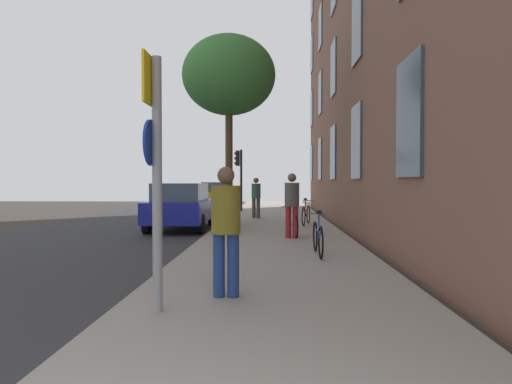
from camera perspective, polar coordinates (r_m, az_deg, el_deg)
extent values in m
plane|color=#332D28|center=(16.51, -9.80, -4.55)|extent=(41.80, 41.80, 0.00)
cube|color=#2D2D30|center=(17.07, -16.73, -4.38)|extent=(7.00, 38.00, 0.01)
cube|color=gray|center=(16.15, 2.47, -4.45)|extent=(4.20, 38.00, 0.12)
cube|color=#384756|center=(8.49, 18.86, 9.00)|extent=(0.06, 1.42, 2.14)
cube|color=#384756|center=(13.34, 12.64, 6.25)|extent=(0.06, 1.42, 2.14)
cube|color=#384756|center=(18.26, 9.77, 4.95)|extent=(0.06, 1.42, 2.14)
cube|color=#384756|center=(23.22, 8.14, 4.19)|extent=(0.06, 1.42, 2.14)
cube|color=#384756|center=(28.19, 7.08, 3.70)|extent=(0.06, 1.42, 2.14)
cube|color=#384756|center=(14.02, 12.72, 20.03)|extent=(0.06, 1.42, 2.14)
cube|color=#384756|center=(18.77, 9.82, 15.21)|extent=(0.06, 1.42, 2.14)
cube|color=#384756|center=(23.62, 8.16, 12.34)|extent=(0.06, 1.42, 2.14)
cube|color=#384756|center=(28.52, 7.10, 10.44)|extent=(0.06, 1.42, 2.14)
cube|color=#384756|center=(24.48, 8.19, 20.06)|extent=(0.06, 1.42, 2.14)
cube|color=#384756|center=(29.24, 7.12, 16.94)|extent=(0.06, 1.42, 2.14)
cube|color=#384756|center=(30.31, 7.14, 23.06)|extent=(0.06, 1.42, 2.14)
cylinder|color=gray|center=(5.59, -12.45, 0.94)|extent=(0.12, 0.12, 3.09)
cube|color=yellow|center=(5.74, -13.32, 13.60)|extent=(0.03, 0.60, 0.60)
cylinder|color=#14339E|center=(5.63, -13.27, 6.12)|extent=(0.03, 0.56, 0.56)
cylinder|color=black|center=(23.70, -1.89, 1.48)|extent=(0.12, 0.12, 3.24)
cube|color=black|center=(23.75, -2.33, 4.31)|extent=(0.20, 0.24, 0.80)
sphere|color=red|center=(23.77, -2.60, 4.93)|extent=(0.16, 0.16, 0.16)
sphere|color=#523707|center=(23.76, -2.59, 4.31)|extent=(0.16, 0.16, 0.16)
sphere|color=#083E11|center=(23.75, -2.59, 3.68)|extent=(0.16, 0.16, 0.16)
cylinder|color=#4C3823|center=(15.06, -3.45, 3.32)|extent=(0.24, 0.24, 4.18)
ellipsoid|color=#387533|center=(15.46, -3.46, 14.58)|extent=(3.10, 3.10, 2.64)
torus|color=black|center=(10.24, 7.53, -5.62)|extent=(0.05, 0.68, 0.68)
torus|color=black|center=(9.27, 8.23, -6.36)|extent=(0.05, 0.68, 0.68)
cylinder|color=#194C99|center=(9.73, 7.87, -4.89)|extent=(0.06, 0.84, 0.04)
cylinder|color=#194C99|center=(9.50, 8.04, -5.56)|extent=(0.05, 0.51, 0.28)
cylinder|color=#194C99|center=(9.56, 7.98, -3.48)|extent=(0.04, 0.04, 0.28)
cube|color=black|center=(9.55, 7.98, -2.53)|extent=(0.10, 0.24, 0.06)
cylinder|color=#4C4C4C|center=(10.19, 7.54, -2.73)|extent=(0.42, 0.04, 0.03)
torus|color=black|center=(13.48, 4.15, -4.00)|extent=(0.15, 0.64, 0.64)
torus|color=black|center=(12.53, 5.04, -4.41)|extent=(0.15, 0.64, 0.64)
cylinder|color=#C68C19|center=(12.99, 4.58, -3.43)|extent=(0.18, 0.83, 0.04)
cylinder|color=#C68C19|center=(12.76, 4.81, -3.88)|extent=(0.13, 0.50, 0.27)
cylinder|color=#C68C19|center=(12.83, 4.72, -2.40)|extent=(0.04, 0.04, 0.28)
cube|color=black|center=(12.82, 4.72, -1.69)|extent=(0.10, 0.24, 0.06)
cylinder|color=#4C4C4C|center=(13.44, 4.15, -1.88)|extent=(0.42, 0.10, 0.03)
torus|color=black|center=(17.05, 6.67, -2.81)|extent=(0.20, 0.66, 0.67)
torus|color=black|center=(16.01, 6.07, -3.08)|extent=(0.20, 0.66, 0.67)
cylinder|color=#B21E1E|center=(16.52, 6.38, -2.30)|extent=(0.25, 0.88, 0.04)
cylinder|color=#B21E1E|center=(16.26, 6.23, -2.66)|extent=(0.17, 0.54, 0.29)
cylinder|color=#B21E1E|center=(16.35, 6.29, -1.46)|extent=(0.04, 0.04, 0.28)
cube|color=black|center=(16.34, 6.29, -0.90)|extent=(0.10, 0.24, 0.06)
cylinder|color=#4C4C4C|center=(17.02, 6.68, -1.08)|extent=(0.42, 0.13, 0.03)
cylinder|color=navy|center=(6.24, -4.73, -9.25)|extent=(0.16, 0.16, 0.87)
cylinder|color=navy|center=(6.22, -2.92, -9.28)|extent=(0.16, 0.16, 0.87)
cylinder|color=olive|center=(6.14, -3.84, -2.25)|extent=(0.53, 0.53, 0.65)
sphere|color=brown|center=(6.12, -3.85, 2.13)|extent=(0.24, 0.24, 0.24)
cylinder|color=maroon|center=(12.55, 4.13, -3.85)|extent=(0.16, 0.16, 0.88)
cylinder|color=maroon|center=(12.55, 5.04, -3.85)|extent=(0.16, 0.16, 0.88)
cylinder|color=#4C4742|center=(12.50, 4.59, -0.33)|extent=(0.47, 0.47, 0.66)
sphere|color=brown|center=(12.50, 4.60, 1.83)|extent=(0.24, 0.24, 0.24)
cylinder|color=#4C4742|center=(19.17, -0.28, -2.08)|extent=(0.16, 0.16, 0.85)
cylinder|color=#4C4742|center=(19.17, 0.29, -2.08)|extent=(0.16, 0.16, 0.85)
cylinder|color=#33594C|center=(19.14, 0.01, 0.13)|extent=(0.55, 0.55, 0.63)
sphere|color=brown|center=(19.13, 0.01, 1.49)|extent=(0.23, 0.23, 0.23)
cube|color=navy|center=(16.02, -9.37, -2.29)|extent=(1.93, 4.31, 0.70)
cube|color=#384756|center=(15.78, -9.54, 0.01)|extent=(1.61, 2.42, 0.60)
cylinder|color=black|center=(17.57, -11.23, -3.12)|extent=(0.22, 0.64, 0.64)
cylinder|color=black|center=(17.25, -5.64, -3.18)|extent=(0.22, 0.64, 0.64)
cylinder|color=black|center=(14.92, -13.68, -3.94)|extent=(0.22, 0.64, 0.64)
cylinder|color=black|center=(14.54, -7.11, -4.04)|extent=(0.22, 0.64, 0.64)
cube|color=orange|center=(28.94, -5.09, -0.63)|extent=(2.02, 4.30, 0.70)
cube|color=#384756|center=(28.71, -5.15, 0.65)|extent=(1.66, 2.43, 0.60)
cylinder|color=black|center=(30.41, -6.37, -1.20)|extent=(0.22, 0.64, 0.64)
cylinder|color=black|center=(30.20, -3.16, -1.21)|extent=(0.22, 0.64, 0.64)
cylinder|color=black|center=(27.74, -7.20, -1.45)|extent=(0.22, 0.64, 0.64)
cylinder|color=black|center=(27.51, -3.68, -1.47)|extent=(0.22, 0.64, 0.64)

